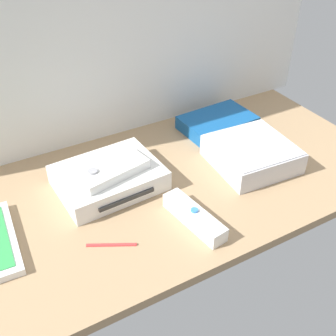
# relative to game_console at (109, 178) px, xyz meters

# --- Properties ---
(ground_plane) EXTENTS (1.00, 0.48, 0.02)m
(ground_plane) POSITION_rel_game_console_xyz_m (0.11, -0.05, -0.03)
(ground_plane) COLOR #9E7F5B
(ground_plane) RESTS_ON ground
(back_wall) EXTENTS (1.10, 0.01, 0.64)m
(back_wall) POSITION_rel_game_console_xyz_m (0.11, 0.19, 0.30)
(back_wall) COLOR white
(back_wall) RESTS_ON ground
(game_console) EXTENTS (0.22, 0.17, 0.04)m
(game_console) POSITION_rel_game_console_xyz_m (0.00, 0.00, 0.00)
(game_console) COLOR white
(game_console) RESTS_ON ground_plane
(mini_computer) EXTENTS (0.18, 0.18, 0.05)m
(mini_computer) POSITION_rel_game_console_xyz_m (0.31, -0.08, 0.00)
(mini_computer) COLOR silver
(mini_computer) RESTS_ON ground_plane
(network_router) EXTENTS (0.19, 0.13, 0.03)m
(network_router) POSITION_rel_game_console_xyz_m (0.33, 0.08, -0.00)
(network_router) COLOR #145193
(network_router) RESTS_ON ground_plane
(remote_wand) EXTENTS (0.06, 0.15, 0.03)m
(remote_wand) POSITION_rel_game_console_xyz_m (0.10, -0.18, -0.01)
(remote_wand) COLOR white
(remote_wand) RESTS_ON ground_plane
(remote_classic_pad) EXTENTS (0.16, 0.11, 0.02)m
(remote_classic_pad) POSITION_rel_game_console_xyz_m (0.00, -0.01, 0.03)
(remote_classic_pad) COLOR white
(remote_classic_pad) RESTS_ON game_console
(stylus_pen) EXTENTS (0.08, 0.05, 0.01)m
(stylus_pen) POSITION_rel_game_console_xyz_m (-0.06, -0.16, -0.02)
(stylus_pen) COLOR red
(stylus_pen) RESTS_ON ground_plane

